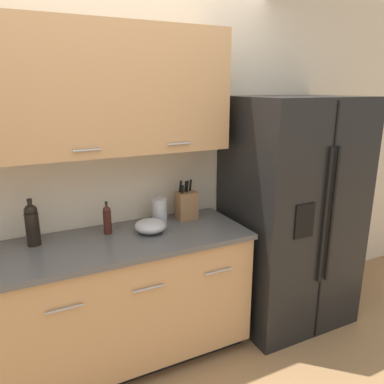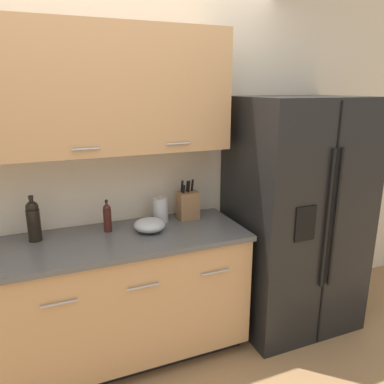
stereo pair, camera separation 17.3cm
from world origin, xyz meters
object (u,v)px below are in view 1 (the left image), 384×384
(refrigerator, at_px, (291,213))
(wine_bottle, at_px, (32,224))
(mixing_bowl, at_px, (151,226))
(knife_block, at_px, (187,205))
(steel_canister, at_px, (160,211))
(oil_bottle, at_px, (107,219))

(refrigerator, height_order, wine_bottle, refrigerator)
(wine_bottle, height_order, mixing_bowl, wine_bottle)
(knife_block, relative_size, steel_canister, 1.51)
(knife_block, bearing_deg, oil_bottle, -176.65)
(knife_block, bearing_deg, wine_bottle, -178.99)
(steel_canister, relative_size, mixing_bowl, 0.91)
(knife_block, xyz_separation_m, wine_bottle, (-1.06, -0.02, 0.03))
(wine_bottle, distance_m, oil_bottle, 0.46)
(oil_bottle, distance_m, mixing_bowl, 0.29)
(refrigerator, bearing_deg, knife_block, 164.64)
(knife_block, xyz_separation_m, steel_canister, (-0.21, 0.01, -0.02))
(refrigerator, distance_m, knife_block, 0.84)
(wine_bottle, bearing_deg, refrigerator, -6.20)
(knife_block, xyz_separation_m, mixing_bowl, (-0.34, -0.14, -0.06))
(knife_block, height_order, mixing_bowl, knife_block)
(refrigerator, relative_size, wine_bottle, 6.03)
(mixing_bowl, bearing_deg, oil_bottle, 157.50)
(knife_block, height_order, oil_bottle, knife_block)
(refrigerator, relative_size, knife_block, 6.07)
(wine_bottle, xyz_separation_m, steel_canister, (0.85, 0.03, -0.05))
(wine_bottle, bearing_deg, steel_canister, 1.74)
(refrigerator, bearing_deg, steel_canister, 167.34)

